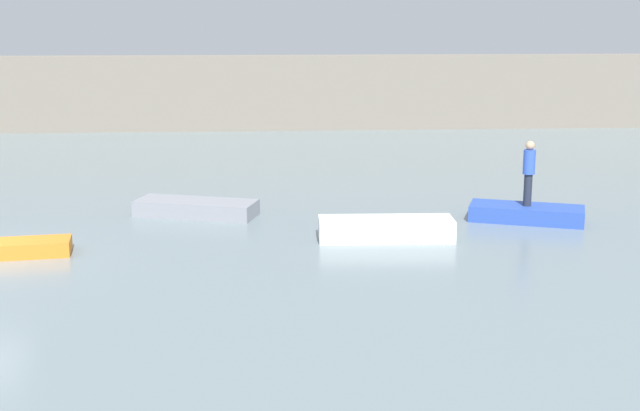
% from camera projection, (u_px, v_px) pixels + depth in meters
% --- Properties ---
extents(embankment_wall, '(80.00, 1.20, 3.52)m').
position_uv_depth(embankment_wall, '(117.00, 94.00, 40.69)').
color(embankment_wall, gray).
rests_on(embankment_wall, ground_plane).
extents(rowboat_orange, '(2.96, 1.28, 0.35)m').
position_uv_depth(rowboat_orange, '(7.00, 249.00, 20.01)').
color(rowboat_orange, orange).
rests_on(rowboat_orange, ground_plane).
extents(rowboat_grey, '(3.54, 2.11, 0.43)m').
position_uv_depth(rowboat_grey, '(196.00, 208.00, 23.96)').
color(rowboat_grey, gray).
rests_on(rowboat_grey, ground_plane).
extents(rowboat_white, '(3.37, 1.14, 0.54)m').
position_uv_depth(rowboat_white, '(386.00, 229.00, 21.43)').
color(rowboat_white, white).
rests_on(rowboat_white, ground_plane).
extents(rowboat_blue, '(3.22, 2.10, 0.43)m').
position_uv_depth(rowboat_blue, '(526.00, 213.00, 23.33)').
color(rowboat_blue, '#2B4CAD').
rests_on(rowboat_blue, ground_plane).
extents(person_blue_shirt, '(0.32, 0.32, 1.77)m').
position_uv_depth(person_blue_shirt, '(529.00, 170.00, 23.06)').
color(person_blue_shirt, '#232838').
rests_on(person_blue_shirt, rowboat_blue).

